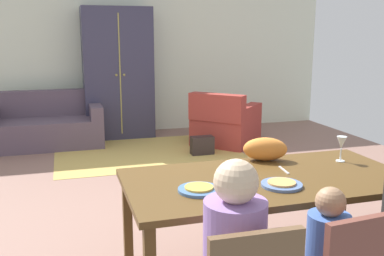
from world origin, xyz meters
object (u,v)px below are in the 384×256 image
at_px(plate_near_man, 199,190).
at_px(armchair, 225,124).
at_px(cat, 265,149).
at_px(couch, 46,126).
at_px(wine_glass, 341,144).
at_px(plate_near_child, 282,185).
at_px(dining_table, 268,187).
at_px(armoire, 118,73).
at_px(handbag, 202,145).

bearing_deg(plate_near_man, armchair, 67.14).
xyz_separation_m(cat, couch, (-1.67, 4.07, -0.54)).
relative_size(plate_near_man, wine_glass, 1.34).
xyz_separation_m(couch, armchair, (2.64, -0.70, 0.01)).
distance_m(plate_near_child, armchair, 4.09).
height_order(dining_table, plate_near_child, plate_near_child).
bearing_deg(dining_table, couch, 108.97).
bearing_deg(dining_table, cat, 67.48).
relative_size(dining_table, armoire, 0.88).
xyz_separation_m(dining_table, couch, (-1.52, 4.43, -0.39)).
relative_size(plate_near_man, handbag, 0.78).
xyz_separation_m(wine_glass, handbag, (-0.06, 3.09, -0.76)).
relative_size(armchair, handbag, 3.78).
xyz_separation_m(plate_near_man, handbag, (1.11, 3.39, -0.64)).
distance_m(cat, handbag, 3.03).
distance_m(plate_near_child, wine_glass, 0.77).
distance_m(plate_near_man, couch, 4.68).
bearing_deg(armchair, armoire, 145.57).
bearing_deg(couch, plate_near_man, -77.42).
xyz_separation_m(plate_near_child, armoire, (-0.37, 4.93, 0.28)).
xyz_separation_m(wine_glass, armoire, (-1.03, 4.57, 0.16)).
distance_m(dining_table, armchair, 3.91).
height_order(armchair, armoire, armoire).
xyz_separation_m(couch, handbag, (2.13, -1.16, -0.17)).
bearing_deg(handbag, plate_near_man, -108.17).
bearing_deg(couch, dining_table, -71.03).
distance_m(couch, handbag, 2.43).
relative_size(plate_near_man, armchair, 0.21).
bearing_deg(dining_table, handbag, 79.51).
relative_size(cat, armoire, 0.15).
height_order(dining_table, handbag, dining_table).
distance_m(wine_glass, armoire, 4.69).
distance_m(dining_table, armoire, 4.78).
xyz_separation_m(dining_table, armoire, (-0.37, 4.75, 0.36)).
relative_size(plate_near_child, armoire, 0.12).
bearing_deg(armoire, armchair, -34.43).
bearing_deg(dining_table, armoire, 94.42).
height_order(plate_near_man, cat, cat).
bearing_deg(cat, plate_near_man, -124.70).
relative_size(dining_table, wine_glass, 9.91).
xyz_separation_m(couch, armoire, (1.16, 0.32, 0.75)).
distance_m(wine_glass, couch, 4.81).
relative_size(plate_near_child, wine_glass, 1.34).
distance_m(armchair, armoire, 1.94).
xyz_separation_m(plate_near_man, wine_glass, (1.17, 0.30, 0.12)).
relative_size(couch, armoire, 0.79).
height_order(armoire, handbag, armoire).
distance_m(plate_near_child, armoire, 4.95).
xyz_separation_m(plate_near_child, handbag, (0.61, 3.45, -0.64)).
bearing_deg(cat, handbag, 100.16).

